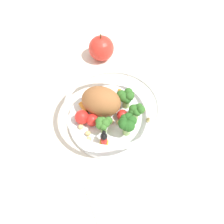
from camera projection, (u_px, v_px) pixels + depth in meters
The scene contains 4 objects.
ground_plane at pixel (105, 125), 0.63m from camera, with size 2.40×2.40×0.00m, color silver.
food_container at pixel (110, 111), 0.61m from camera, with size 0.21×0.21×0.08m.
loose_apple at pixel (101, 48), 0.72m from camera, with size 0.07×0.07×0.08m.
folded_napkin at pixel (129, 203), 0.53m from camera, with size 0.14×0.13×0.01m, color white.
Camera 1 is at (0.15, 0.29, 0.53)m, focal length 44.82 mm.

